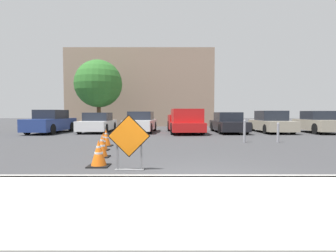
{
  "coord_description": "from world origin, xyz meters",
  "views": [
    {
      "loc": [
        -0.67,
        -5.08,
        1.38
      ],
      "look_at": [
        -0.72,
        9.64,
        0.62
      ],
      "focal_mm": 28.0,
      "sensor_mm": 36.0,
      "label": 1
    }
  ],
  "objects_px": {
    "parked_car_nearest": "(52,122)",
    "parked_car_second": "(99,123)",
    "parked_car_sixth": "(319,123)",
    "bollard_second": "(279,132)",
    "bollard_nearest": "(245,130)",
    "traffic_cone_second": "(103,146)",
    "parked_car_third": "(142,123)",
    "traffic_cone_nearest": "(99,153)",
    "traffic_cone_third": "(104,141)",
    "parked_car_fifth": "(272,123)",
    "traffic_cone_fourth": "(107,138)",
    "parked_car_fourth": "(229,123)",
    "road_closed_sign": "(130,141)",
    "pickup_truck": "(186,122)"
  },
  "relations": [
    {
      "from": "traffic_cone_second",
      "to": "bollard_second",
      "type": "distance_m",
      "value": 8.14
    },
    {
      "from": "parked_car_second",
      "to": "parked_car_sixth",
      "type": "height_order",
      "value": "parked_car_sixth"
    },
    {
      "from": "parked_car_fourth",
      "to": "traffic_cone_nearest",
      "type": "bearing_deg",
      "value": 61.8
    },
    {
      "from": "parked_car_nearest",
      "to": "parked_car_fourth",
      "type": "height_order",
      "value": "parked_car_nearest"
    },
    {
      "from": "parked_car_third",
      "to": "traffic_cone_second",
      "type": "bearing_deg",
      "value": 92.14
    },
    {
      "from": "parked_car_fourth",
      "to": "pickup_truck",
      "type": "bearing_deg",
      "value": 10.04
    },
    {
      "from": "parked_car_second",
      "to": "pickup_truck",
      "type": "distance_m",
      "value": 6.12
    },
    {
      "from": "parked_car_third",
      "to": "parked_car_fourth",
      "type": "relative_size",
      "value": 0.96
    },
    {
      "from": "parked_car_second",
      "to": "parked_car_sixth",
      "type": "distance_m",
      "value": 15.09
    },
    {
      "from": "parked_car_sixth",
      "to": "parked_car_fifth",
      "type": "bearing_deg",
      "value": -6.32
    },
    {
      "from": "parked_car_nearest",
      "to": "parked_car_sixth",
      "type": "bearing_deg",
      "value": -177.08
    },
    {
      "from": "traffic_cone_second",
      "to": "traffic_cone_fourth",
      "type": "bearing_deg",
      "value": 100.79
    },
    {
      "from": "traffic_cone_second",
      "to": "bollard_nearest",
      "type": "relative_size",
      "value": 0.68
    },
    {
      "from": "road_closed_sign",
      "to": "bollard_second",
      "type": "relative_size",
      "value": 1.45
    },
    {
      "from": "parked_car_fourth",
      "to": "parked_car_sixth",
      "type": "xyz_separation_m",
      "value": [
        6.03,
        -0.32,
        0.04
      ]
    },
    {
      "from": "pickup_truck",
      "to": "parked_car_fourth",
      "type": "relative_size",
      "value": 1.19
    },
    {
      "from": "parked_car_sixth",
      "to": "bollard_second",
      "type": "bearing_deg",
      "value": 49.78
    },
    {
      "from": "parked_car_nearest",
      "to": "parked_car_second",
      "type": "xyz_separation_m",
      "value": [
        3.01,
        0.61,
        -0.08
      ]
    },
    {
      "from": "parked_car_fourth",
      "to": "parked_car_fifth",
      "type": "height_order",
      "value": "parked_car_fifth"
    },
    {
      "from": "traffic_cone_nearest",
      "to": "parked_car_nearest",
      "type": "height_order",
      "value": "parked_car_nearest"
    },
    {
      "from": "traffic_cone_second",
      "to": "parked_car_nearest",
      "type": "xyz_separation_m",
      "value": [
        -5.89,
        9.65,
        0.37
      ]
    },
    {
      "from": "traffic_cone_third",
      "to": "parked_car_fifth",
      "type": "height_order",
      "value": "parked_car_fifth"
    },
    {
      "from": "parked_car_fifth",
      "to": "parked_car_sixth",
      "type": "height_order",
      "value": "parked_car_fifth"
    },
    {
      "from": "parked_car_second",
      "to": "parked_car_fifth",
      "type": "bearing_deg",
      "value": 178.73
    },
    {
      "from": "parked_car_sixth",
      "to": "bollard_second",
      "type": "xyz_separation_m",
      "value": [
        -5.1,
        -5.67,
        -0.2
      ]
    },
    {
      "from": "parked_car_second",
      "to": "pickup_truck",
      "type": "bearing_deg",
      "value": 171.48
    },
    {
      "from": "traffic_cone_nearest",
      "to": "road_closed_sign",
      "type": "bearing_deg",
      "value": -29.23
    },
    {
      "from": "traffic_cone_third",
      "to": "parked_car_third",
      "type": "xyz_separation_m",
      "value": [
        0.46,
        8.82,
        0.35
      ]
    },
    {
      "from": "traffic_cone_nearest",
      "to": "bollard_nearest",
      "type": "distance_m",
      "value": 7.54
    },
    {
      "from": "road_closed_sign",
      "to": "parked_car_third",
      "type": "xyz_separation_m",
      "value": [
        -0.98,
        12.15,
        -0.04
      ]
    },
    {
      "from": "pickup_truck",
      "to": "parked_car_fifth",
      "type": "xyz_separation_m",
      "value": [
        6.01,
        0.68,
        -0.04
      ]
    },
    {
      "from": "bollard_second",
      "to": "traffic_cone_fourth",
      "type": "bearing_deg",
      "value": -170.43
    },
    {
      "from": "traffic_cone_second",
      "to": "parked_car_second",
      "type": "distance_m",
      "value": 10.65
    },
    {
      "from": "parked_car_fourth",
      "to": "parked_car_fifth",
      "type": "bearing_deg",
      "value": -178.55
    },
    {
      "from": "traffic_cone_third",
      "to": "traffic_cone_fourth",
      "type": "distance_m",
      "value": 1.23
    },
    {
      "from": "parked_car_sixth",
      "to": "bollard_nearest",
      "type": "distance_m",
      "value": 8.73
    },
    {
      "from": "bollard_second",
      "to": "road_closed_sign",
      "type": "bearing_deg",
      "value": -135.78
    },
    {
      "from": "parked_car_fourth",
      "to": "bollard_second",
      "type": "distance_m",
      "value": 6.06
    },
    {
      "from": "parked_car_nearest",
      "to": "parked_car_third",
      "type": "xyz_separation_m",
      "value": [
        6.03,
        0.64,
        -0.05
      ]
    },
    {
      "from": "road_closed_sign",
      "to": "traffic_cone_fourth",
      "type": "relative_size",
      "value": 1.9
    },
    {
      "from": "bollard_nearest",
      "to": "bollard_second",
      "type": "xyz_separation_m",
      "value": [
        1.54,
        0.0,
        -0.07
      ]
    },
    {
      "from": "parked_car_fourth",
      "to": "parked_car_sixth",
      "type": "distance_m",
      "value": 6.04
    },
    {
      "from": "traffic_cone_nearest",
      "to": "traffic_cone_second",
      "type": "bearing_deg",
      "value": 100.76
    },
    {
      "from": "parked_car_fourth",
      "to": "parked_car_sixth",
      "type": "bearing_deg",
      "value": 176.33
    },
    {
      "from": "parked_car_third",
      "to": "parked_car_fourth",
      "type": "bearing_deg",
      "value": 179.71
    },
    {
      "from": "traffic_cone_nearest",
      "to": "traffic_cone_second",
      "type": "height_order",
      "value": "traffic_cone_second"
    },
    {
      "from": "parked_car_second",
      "to": "bollard_second",
      "type": "xyz_separation_m",
      "value": [
        9.99,
        -6.28,
        -0.15
      ]
    },
    {
      "from": "parked_car_sixth",
      "to": "bollard_second",
      "type": "distance_m",
      "value": 7.62
    },
    {
      "from": "traffic_cone_nearest",
      "to": "traffic_cone_fourth",
      "type": "xyz_separation_m",
      "value": [
        -0.77,
        4.07,
        0.01
      ]
    },
    {
      "from": "traffic_cone_nearest",
      "to": "parked_car_second",
      "type": "bearing_deg",
      "value": 105.1
    }
  ]
}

